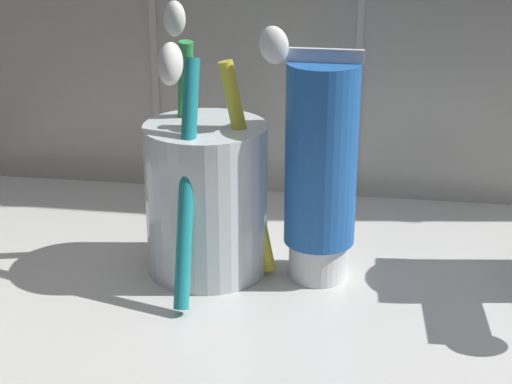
{
  "coord_description": "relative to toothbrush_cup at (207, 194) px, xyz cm",
  "views": [
    {
      "loc": [
        3.5,
        -42.96,
        26.86
      ],
      "look_at": [
        -3.46,
        2.09,
        8.69
      ],
      "focal_mm": 60.0,
      "sensor_mm": 36.0,
      "label": 1
    }
  ],
  "objects": [
    {
      "name": "sink_counter",
      "position": [
        7.03,
        -5.14,
        -6.16
      ],
      "size": [
        61.57,
        39.07,
        2.0
      ],
      "primitive_type": "cube",
      "color": "silver",
      "rests_on": "ground"
    },
    {
      "name": "toothbrush_cup",
      "position": [
        0.0,
        0.0,
        0.0
      ],
      "size": [
        9.08,
        11.67,
        16.6
      ],
      "color": "silver",
      "rests_on": "sink_counter"
    },
    {
      "name": "toothpaste_tube",
      "position": [
        6.96,
        0.07,
        2.0
      ],
      "size": [
        4.58,
        4.36,
        14.46
      ],
      "color": "white",
      "rests_on": "sink_counter"
    }
  ]
}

